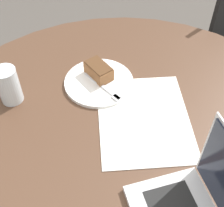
% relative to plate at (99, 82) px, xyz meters
% --- Properties ---
extents(dining_table, '(1.34, 1.34, 0.74)m').
position_rel_plate_xyz_m(dining_table, '(0.27, -0.01, -0.11)').
color(dining_table, '#4C3323').
rests_on(dining_table, ground_plane).
extents(paper_document, '(0.42, 0.37, 0.00)m').
position_rel_plate_xyz_m(paper_document, '(0.20, 0.08, -0.00)').
color(paper_document, white).
rests_on(paper_document, dining_table).
extents(plate, '(0.24, 0.24, 0.01)m').
position_rel_plate_xyz_m(plate, '(0.00, 0.00, 0.00)').
color(plate, white).
rests_on(plate, dining_table).
extents(cake_slice, '(0.11, 0.08, 0.05)m').
position_rel_plate_xyz_m(cake_slice, '(-0.02, 0.01, 0.03)').
color(cake_slice, brown).
rests_on(cake_slice, plate).
extents(fork, '(0.17, 0.08, 0.00)m').
position_rel_plate_xyz_m(fork, '(0.05, 0.01, 0.01)').
color(fork, silver).
rests_on(fork, plate).
extents(water_glass, '(0.07, 0.07, 0.12)m').
position_rel_plate_xyz_m(water_glass, '(-0.04, -0.29, 0.06)').
color(water_glass, silver).
rests_on(water_glass, dining_table).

